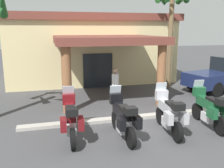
{
  "coord_description": "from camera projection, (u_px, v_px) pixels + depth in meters",
  "views": [
    {
      "loc": [
        -3.01,
        -7.96,
        3.55
      ],
      "look_at": [
        -0.3,
        2.19,
        1.2
      ],
      "focal_mm": 39.58,
      "sensor_mm": 36.0,
      "label": 1
    }
  ],
  "objects": [
    {
      "name": "motel_building",
      "position": [
        90.0,
        47.0,
        17.49
      ],
      "size": [
        11.23,
        10.89,
        4.5
      ],
      "rotation": [
        0.0,
        0.0,
        -0.01
      ],
      "color": "beige",
      "rests_on": "ground_plane"
    },
    {
      "name": "ground_plane",
      "position": [
        135.0,
        128.0,
        9.04
      ],
      "size": [
        80.0,
        80.0,
        0.0
      ],
      "primitive_type": "plane",
      "color": "#424244"
    },
    {
      "name": "motorcycle_green",
      "position": [
        209.0,
        109.0,
        9.02
      ],
      "size": [
        0.73,
        2.21,
        1.61
      ],
      "rotation": [
        0.0,
        0.0,
        1.49
      ],
      "color": "black",
      "rests_on": "ground_plane"
    },
    {
      "name": "motorcycle_black",
      "position": [
        123.0,
        118.0,
        8.09
      ],
      "size": [
        0.71,
        2.21,
        1.61
      ],
      "rotation": [
        0.0,
        0.0,
        1.59
      ],
      "color": "black",
      "rests_on": "ground_plane"
    },
    {
      "name": "curb_strip",
      "position": [
        131.0,
        118.0,
        9.92
      ],
      "size": [
        8.68,
        0.36,
        0.12
      ],
      "primitive_type": "cube",
      "color": "#ADA89E",
      "rests_on": "ground_plane"
    },
    {
      "name": "motorcycle_maroon",
      "position": [
        71.0,
        119.0,
        7.99
      ],
      "size": [
        0.71,
        2.21,
        1.61
      ],
      "rotation": [
        0.0,
        0.0,
        1.54
      ],
      "color": "black",
      "rests_on": "ground_plane"
    },
    {
      "name": "pedestrian",
      "position": [
        115.0,
        83.0,
        12.06
      ],
      "size": [
        0.43,
        0.37,
        1.7
      ],
      "rotation": [
        0.0,
        0.0,
        5.41
      ],
      "color": "black",
      "rests_on": "ground_plane"
    },
    {
      "name": "motorcycle_silver",
      "position": [
        169.0,
        113.0,
        8.52
      ],
      "size": [
        0.74,
        2.21,
        1.61
      ],
      "rotation": [
        0.0,
        0.0,
        1.47
      ],
      "color": "black",
      "rests_on": "ground_plane"
    },
    {
      "name": "palm_tree_near_portico",
      "position": [
        172.0,
        11.0,
        14.51
      ],
      "size": [
        2.0,
        2.08,
        6.01
      ],
      "color": "brown",
      "rests_on": "ground_plane"
    }
  ]
}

